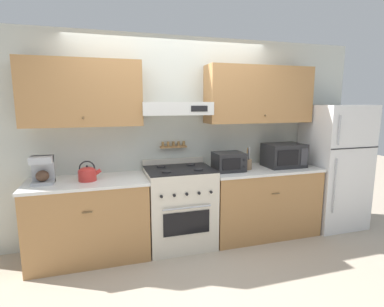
{
  "coord_description": "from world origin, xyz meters",
  "views": [
    {
      "loc": [
        -0.87,
        -3.04,
        1.74
      ],
      "look_at": [
        0.14,
        0.28,
        1.15
      ],
      "focal_mm": 28.0,
      "sensor_mm": 36.0,
      "label": 1
    }
  ],
  "objects_px": {
    "coffee_maker": "(43,170)",
    "utensil_crock": "(248,164)",
    "tea_kettle": "(88,173)",
    "toaster_oven": "(229,162)",
    "refrigerator": "(334,166)",
    "stove_range": "(179,207)",
    "microwave": "(284,155)"
  },
  "relations": [
    {
      "from": "coffee_maker",
      "to": "microwave",
      "type": "distance_m",
      "value": 2.91
    },
    {
      "from": "utensil_crock",
      "to": "toaster_oven",
      "type": "relative_size",
      "value": 0.78
    },
    {
      "from": "refrigerator",
      "to": "tea_kettle",
      "type": "bearing_deg",
      "value": 179.91
    },
    {
      "from": "tea_kettle",
      "to": "microwave",
      "type": "distance_m",
      "value": 2.47
    },
    {
      "from": "tea_kettle",
      "to": "microwave",
      "type": "xyz_separation_m",
      "value": [
        2.47,
        0.02,
        0.07
      ]
    },
    {
      "from": "toaster_oven",
      "to": "tea_kettle",
      "type": "bearing_deg",
      "value": 179.94
    },
    {
      "from": "stove_range",
      "to": "toaster_oven",
      "type": "distance_m",
      "value": 0.82
    },
    {
      "from": "toaster_oven",
      "to": "refrigerator",
      "type": "bearing_deg",
      "value": -0.13
    },
    {
      "from": "microwave",
      "to": "refrigerator",
      "type": "bearing_deg",
      "value": -1.64
    },
    {
      "from": "stove_range",
      "to": "coffee_maker",
      "type": "distance_m",
      "value": 1.58
    },
    {
      "from": "microwave",
      "to": "toaster_oven",
      "type": "height_order",
      "value": "microwave"
    },
    {
      "from": "tea_kettle",
      "to": "utensil_crock",
      "type": "xyz_separation_m",
      "value": [
        1.93,
        0.0,
        -0.01
      ]
    },
    {
      "from": "refrigerator",
      "to": "utensil_crock",
      "type": "height_order",
      "value": "refrigerator"
    },
    {
      "from": "tea_kettle",
      "to": "toaster_oven",
      "type": "bearing_deg",
      "value": -0.06
    },
    {
      "from": "stove_range",
      "to": "utensil_crock",
      "type": "bearing_deg",
      "value": -1.01
    },
    {
      "from": "stove_range",
      "to": "refrigerator",
      "type": "xyz_separation_m",
      "value": [
        2.25,
        -0.02,
        0.37
      ]
    },
    {
      "from": "stove_range",
      "to": "tea_kettle",
      "type": "relative_size",
      "value": 4.18
    },
    {
      "from": "stove_range",
      "to": "refrigerator",
      "type": "distance_m",
      "value": 2.28
    },
    {
      "from": "tea_kettle",
      "to": "coffee_maker",
      "type": "distance_m",
      "value": 0.45
    },
    {
      "from": "microwave",
      "to": "toaster_oven",
      "type": "xyz_separation_m",
      "value": [
        -0.8,
        -0.02,
        -0.04
      ]
    },
    {
      "from": "stove_range",
      "to": "toaster_oven",
      "type": "xyz_separation_m",
      "value": [
        0.63,
        -0.02,
        0.53
      ]
    },
    {
      "from": "refrigerator",
      "to": "tea_kettle",
      "type": "distance_m",
      "value": 3.28
    },
    {
      "from": "microwave",
      "to": "utensil_crock",
      "type": "xyz_separation_m",
      "value": [
        -0.54,
        -0.02,
        -0.08
      ]
    },
    {
      "from": "microwave",
      "to": "tea_kettle",
      "type": "bearing_deg",
      "value": -179.59
    },
    {
      "from": "stove_range",
      "to": "refrigerator",
      "type": "bearing_deg",
      "value": -0.54
    },
    {
      "from": "tea_kettle",
      "to": "utensil_crock",
      "type": "distance_m",
      "value": 1.93
    },
    {
      "from": "coffee_maker",
      "to": "stove_range",
      "type": "bearing_deg",
      "value": -0.28
    },
    {
      "from": "coffee_maker",
      "to": "toaster_oven",
      "type": "xyz_separation_m",
      "value": [
        2.11,
        -0.02,
        -0.03
      ]
    },
    {
      "from": "coffee_maker",
      "to": "utensil_crock",
      "type": "relative_size",
      "value": 1.03
    },
    {
      "from": "refrigerator",
      "to": "tea_kettle",
      "type": "xyz_separation_m",
      "value": [
        -3.28,
        0.01,
        0.12
      ]
    },
    {
      "from": "stove_range",
      "to": "toaster_oven",
      "type": "height_order",
      "value": "toaster_oven"
    },
    {
      "from": "tea_kettle",
      "to": "stove_range",
      "type": "bearing_deg",
      "value": 0.88
    }
  ]
}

